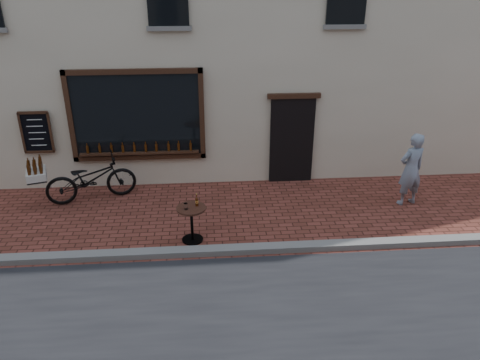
{
  "coord_description": "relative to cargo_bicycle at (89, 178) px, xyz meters",
  "views": [
    {
      "loc": [
        -0.28,
        -7.54,
        5.15
      ],
      "look_at": [
        0.41,
        1.2,
        1.1
      ],
      "focal_mm": 35.0,
      "sensor_mm": 36.0,
      "label": 1
    }
  ],
  "objects": [
    {
      "name": "ground",
      "position": [
        3.04,
        -2.74,
        -0.56
      ],
      "size": [
        90.0,
        90.0,
        0.0
      ],
      "primitive_type": "plane",
      "color": "#5A281D",
      "rests_on": "ground"
    },
    {
      "name": "pedestrian",
      "position": [
        7.46,
        -0.78,
        0.31
      ],
      "size": [
        0.72,
        0.57,
        1.74
      ],
      "primitive_type": "imported",
      "rotation": [
        0.0,
        0.0,
        3.41
      ],
      "color": "gray",
      "rests_on": "ground"
    },
    {
      "name": "cargo_bicycle",
      "position": [
        0.0,
        0.0,
        0.0
      ],
      "size": [
        2.49,
        1.33,
        1.17
      ],
      "rotation": [
        0.0,
        0.0,
        1.87
      ],
      "color": "black",
      "rests_on": "ground"
    },
    {
      "name": "bistro_table",
      "position": [
        2.44,
        -2.02,
        -0.02
      ],
      "size": [
        0.59,
        0.59,
        1.02
      ],
      "color": "black",
      "rests_on": "ground"
    },
    {
      "name": "kerb",
      "position": [
        3.04,
        -2.54,
        -0.5
      ],
      "size": [
        90.0,
        0.25,
        0.12
      ],
      "primitive_type": "cube",
      "color": "slate",
      "rests_on": "ground"
    }
  ]
}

